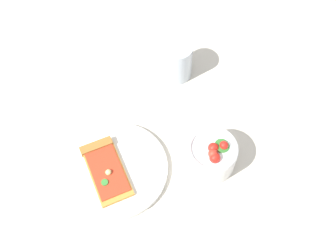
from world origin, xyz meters
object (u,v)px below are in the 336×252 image
(soda_glass, at_px, (177,61))
(salad_bowl, at_px, (212,155))
(plate, at_px, (115,169))
(pizza_slice_main, at_px, (104,166))

(soda_glass, bearing_deg, salad_bowl, -123.51)
(plate, distance_m, pizza_slice_main, 0.03)
(pizza_slice_main, distance_m, salad_bowl, 0.24)
(plate, xyz_separation_m, soda_glass, (0.30, 0.07, 0.04))
(plate, height_order, soda_glass, soda_glass)
(pizza_slice_main, distance_m, soda_glass, 0.32)
(salad_bowl, xyz_separation_m, soda_glass, (0.15, 0.22, 0.01))
(soda_glass, bearing_deg, plate, -166.31)
(pizza_slice_main, height_order, salad_bowl, salad_bowl)
(pizza_slice_main, relative_size, salad_bowl, 1.51)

